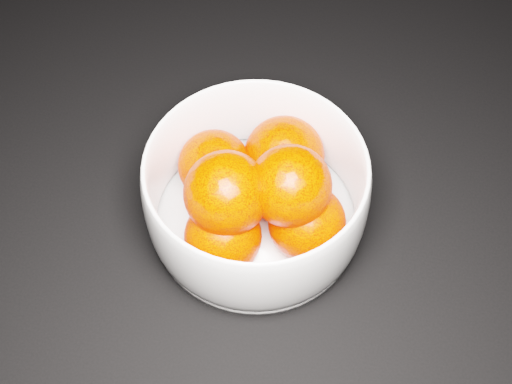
# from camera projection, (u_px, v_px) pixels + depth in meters

# --- Properties ---
(bowl) EXTENTS (0.19, 0.19, 0.09)m
(bowl) POSITION_uv_depth(u_px,v_px,m) (256.00, 195.00, 0.60)
(bowl) COLOR white
(bowl) RESTS_ON ground
(orange_pile) EXTENTS (0.15, 0.16, 0.11)m
(orange_pile) POSITION_uv_depth(u_px,v_px,m) (259.00, 190.00, 0.59)
(orange_pile) COLOR #F12400
(orange_pile) RESTS_ON bowl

